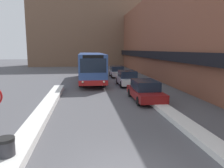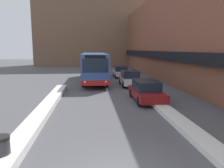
# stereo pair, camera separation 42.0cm
# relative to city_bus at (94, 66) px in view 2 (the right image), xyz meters

# --- Properties ---
(building_row_right) EXTENTS (5.50, 60.00, 10.87)m
(building_row_right) POSITION_rel_city_bus_xyz_m (10.39, 4.31, 3.63)
(building_row_right) COLOR brown
(building_row_right) RESTS_ON ground_plane
(building_backdrop_far) EXTENTS (26.00, 8.00, 19.17)m
(building_backdrop_far) POSITION_rel_city_bus_xyz_m (0.42, 26.39, 7.79)
(building_backdrop_far) COLOR brown
(building_backdrop_far) RESTS_ON ground_plane
(snow_bank_left) EXTENTS (0.90, 17.87, 0.35)m
(snow_bank_left) POSITION_rel_city_bus_xyz_m (-3.18, -13.40, -1.61)
(snow_bank_left) COLOR silver
(snow_bank_left) RESTS_ON ground_plane
(snow_bank_right) EXTENTS (0.90, 19.62, 0.27)m
(snow_bank_right) POSITION_rel_city_bus_xyz_m (4.02, -14.62, -1.66)
(snow_bank_right) COLOR silver
(snow_bank_right) RESTS_ON ground_plane
(city_bus) EXTENTS (2.68, 12.22, 3.26)m
(city_bus) POSITION_rel_city_bus_xyz_m (0.00, 0.00, 0.00)
(city_bus) COLOR #335193
(city_bus) RESTS_ON ground_plane
(parked_car_front) EXTENTS (1.90, 4.57, 1.48)m
(parked_car_front) POSITION_rel_city_bus_xyz_m (3.62, -10.12, -1.05)
(parked_car_front) COLOR maroon
(parked_car_front) RESTS_ON ground_plane
(parked_car_middle) EXTENTS (1.89, 4.23, 1.54)m
(parked_car_middle) POSITION_rel_city_bus_xyz_m (3.62, -3.41, -1.02)
(parked_car_middle) COLOR silver
(parked_car_middle) RESTS_ON ground_plane
(parked_car_back) EXTENTS (1.81, 4.24, 1.47)m
(parked_car_back) POSITION_rel_city_bus_xyz_m (3.62, 3.91, -1.06)
(parked_car_back) COLOR silver
(parked_car_back) RESTS_ON ground_plane
(trash_bin) EXTENTS (0.59, 0.59, 0.95)m
(trash_bin) POSITION_rel_city_bus_xyz_m (-3.34, -18.47, -1.31)
(trash_bin) COLOR #38383D
(trash_bin) RESTS_ON ground_plane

